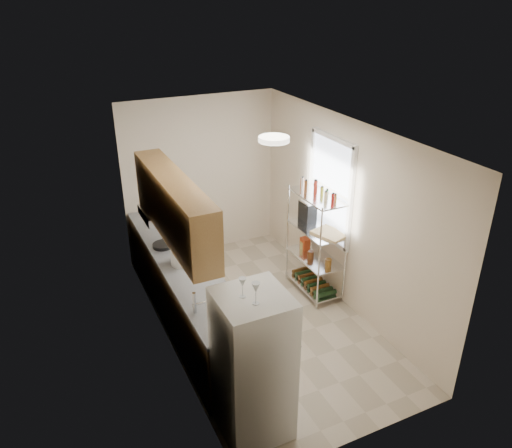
{
  "coord_description": "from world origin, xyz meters",
  "views": [
    {
      "loc": [
        -2.43,
        -4.97,
        4.07
      ],
      "look_at": [
        0.05,
        0.25,
        1.3
      ],
      "focal_mm": 35.0,
      "sensor_mm": 36.0,
      "label": 1
    }
  ],
  "objects_px": {
    "rice_cooker": "(181,257)",
    "espresso_machine": "(308,210)",
    "refrigerator": "(253,366)",
    "frying_pan_large": "(163,245)",
    "cutting_board": "(330,233)"
  },
  "relations": [
    {
      "from": "espresso_machine",
      "to": "refrigerator",
      "type": "bearing_deg",
      "value": -133.93
    },
    {
      "from": "refrigerator",
      "to": "cutting_board",
      "type": "height_order",
      "value": "refrigerator"
    },
    {
      "from": "espresso_machine",
      "to": "cutting_board",
      "type": "bearing_deg",
      "value": -89.79
    },
    {
      "from": "refrigerator",
      "to": "frying_pan_large",
      "type": "relative_size",
      "value": 5.75
    },
    {
      "from": "rice_cooker",
      "to": "espresso_machine",
      "type": "height_order",
      "value": "espresso_machine"
    },
    {
      "from": "rice_cooker",
      "to": "frying_pan_large",
      "type": "xyz_separation_m",
      "value": [
        -0.09,
        0.55,
        -0.08
      ]
    },
    {
      "from": "frying_pan_large",
      "to": "refrigerator",
      "type": "bearing_deg",
      "value": -89.37
    },
    {
      "from": "rice_cooker",
      "to": "frying_pan_large",
      "type": "bearing_deg",
      "value": 98.91
    },
    {
      "from": "refrigerator",
      "to": "espresso_machine",
      "type": "relative_size",
      "value": 5.47
    },
    {
      "from": "rice_cooker",
      "to": "frying_pan_large",
      "type": "relative_size",
      "value": 0.96
    },
    {
      "from": "cutting_board",
      "to": "espresso_machine",
      "type": "relative_size",
      "value": 1.54
    },
    {
      "from": "refrigerator",
      "to": "rice_cooker",
      "type": "distance_m",
      "value": 1.98
    },
    {
      "from": "frying_pan_large",
      "to": "espresso_machine",
      "type": "bearing_deg",
      "value": -10.76
    },
    {
      "from": "refrigerator",
      "to": "frying_pan_large",
      "type": "bearing_deg",
      "value": 93.56
    },
    {
      "from": "frying_pan_large",
      "to": "cutting_board",
      "type": "height_order",
      "value": "cutting_board"
    }
  ]
}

